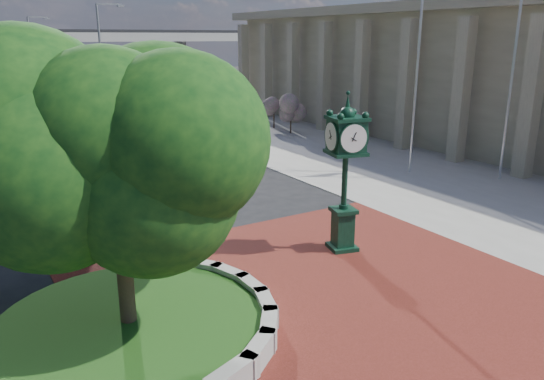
{
  "coord_description": "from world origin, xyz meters",
  "views": [
    {
      "loc": [
        -7.85,
        -10.87,
        6.6
      ],
      "look_at": [
        -0.25,
        1.5,
        2.38
      ],
      "focal_mm": 35.0,
      "sensor_mm": 36.0,
      "label": 1
    }
  ],
  "objects_px": {
    "flagpole_b": "(417,66)",
    "street_lamp_near": "(104,58)",
    "flagpole_a": "(514,64)",
    "parked_car": "(82,107)",
    "post_clock": "(345,167)",
    "street_lamp_far": "(35,58)"
  },
  "relations": [
    {
      "from": "street_lamp_far",
      "to": "flagpole_b",
      "type": "bearing_deg",
      "value": -69.11
    },
    {
      "from": "flagpole_a",
      "to": "flagpole_b",
      "type": "xyz_separation_m",
      "value": [
        -2.69,
        3.21,
        -0.18
      ]
    },
    {
      "from": "post_clock",
      "to": "street_lamp_near",
      "type": "height_order",
      "value": "street_lamp_near"
    },
    {
      "from": "parked_car",
      "to": "flagpole_b",
      "type": "distance_m",
      "value": 30.45
    },
    {
      "from": "parked_car",
      "to": "flagpole_b",
      "type": "relative_size",
      "value": 0.46
    },
    {
      "from": "flagpole_a",
      "to": "flagpole_b",
      "type": "relative_size",
      "value": 1.03
    },
    {
      "from": "street_lamp_near",
      "to": "street_lamp_far",
      "type": "height_order",
      "value": "street_lamp_near"
    },
    {
      "from": "flagpole_a",
      "to": "street_lamp_far",
      "type": "bearing_deg",
      "value": 112.94
    },
    {
      "from": "post_clock",
      "to": "street_lamp_far",
      "type": "relative_size",
      "value": 0.61
    },
    {
      "from": "parked_car",
      "to": "flagpole_a",
      "type": "relative_size",
      "value": 0.45
    },
    {
      "from": "parked_car",
      "to": "flagpole_b",
      "type": "xyz_separation_m",
      "value": [
        9.56,
        -28.57,
        4.44
      ]
    },
    {
      "from": "parked_car",
      "to": "flagpole_b",
      "type": "height_order",
      "value": "flagpole_b"
    },
    {
      "from": "flagpole_b",
      "to": "street_lamp_near",
      "type": "height_order",
      "value": "flagpole_b"
    },
    {
      "from": "post_clock",
      "to": "parked_car",
      "type": "xyz_separation_m",
      "value": [
        -0.35,
        34.63,
        -1.93
      ]
    },
    {
      "from": "flagpole_a",
      "to": "street_lamp_near",
      "type": "relative_size",
      "value": 1.2
    },
    {
      "from": "parked_car",
      "to": "street_lamp_near",
      "type": "xyz_separation_m",
      "value": [
        0.17,
        -8.07,
        4.35
      ]
    },
    {
      "from": "flagpole_a",
      "to": "street_lamp_far",
      "type": "height_order",
      "value": "flagpole_a"
    },
    {
      "from": "flagpole_b",
      "to": "street_lamp_far",
      "type": "bearing_deg",
      "value": 110.89
    },
    {
      "from": "post_clock",
      "to": "parked_car",
      "type": "relative_size",
      "value": 1.05
    },
    {
      "from": "post_clock",
      "to": "flagpole_b",
      "type": "relative_size",
      "value": 0.49
    },
    {
      "from": "flagpole_b",
      "to": "street_lamp_far",
      "type": "xyz_separation_m",
      "value": [
        -12.27,
        32.14,
        -0.43
      ]
    },
    {
      "from": "post_clock",
      "to": "street_lamp_near",
      "type": "xyz_separation_m",
      "value": [
        -0.18,
        26.56,
        2.43
      ]
    }
  ]
}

